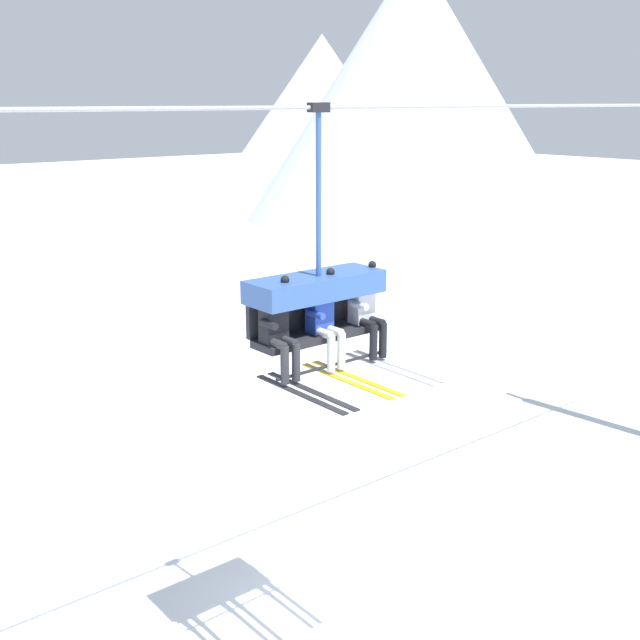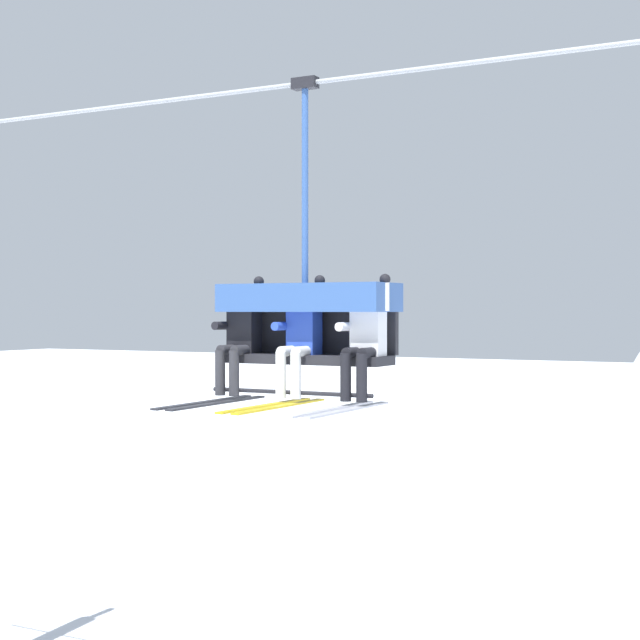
% 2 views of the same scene
% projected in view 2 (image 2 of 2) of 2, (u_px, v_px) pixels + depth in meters
% --- Properties ---
extents(lift_cable, '(20.60, 0.05, 0.05)m').
position_uv_depth(lift_cable, '(536.00, 55.00, 9.17)').
color(lift_cable, '#9EA3A8').
extents(chairlift_chair, '(1.91, 0.74, 3.33)m').
position_uv_depth(chairlift_chair, '(308.00, 309.00, 10.42)').
color(chairlift_chair, '#232328').
extents(skier_black, '(0.48, 1.70, 1.34)m').
position_uv_depth(skier_black, '(239.00, 336.00, 10.58)').
color(skier_black, black).
extents(skier_blue, '(0.48, 1.70, 1.34)m').
position_uv_depth(skier_blue, '(299.00, 337.00, 10.23)').
color(skier_blue, '#2847B7').
extents(skier_white, '(0.48, 1.70, 1.34)m').
position_uv_depth(skier_white, '(363.00, 338.00, 9.88)').
color(skier_white, silver).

